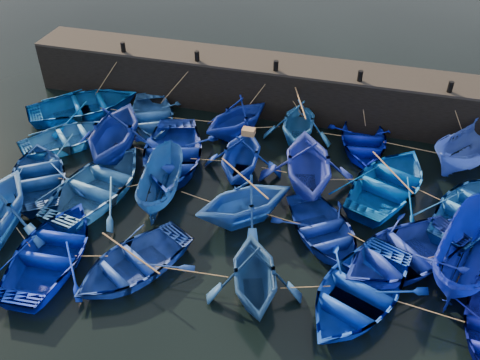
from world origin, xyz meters
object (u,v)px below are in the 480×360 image
(boat_8, at_px, (172,155))
(boat_0, at_px, (84,105))
(wooden_crate, at_px, (248,132))
(boat_13, at_px, (39,176))

(boat_8, bearing_deg, boat_0, 137.34)
(boat_0, bearing_deg, boat_8, -155.78)
(boat_8, bearing_deg, wooden_crate, -12.88)
(boat_8, distance_m, boat_13, 5.65)
(boat_13, distance_m, wooden_crate, 9.06)
(boat_0, relative_size, wooden_crate, 10.41)
(wooden_crate, bearing_deg, boat_0, 163.73)
(boat_0, relative_size, boat_8, 0.98)
(boat_8, relative_size, boat_13, 1.17)
(boat_13, bearing_deg, wooden_crate, 166.53)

